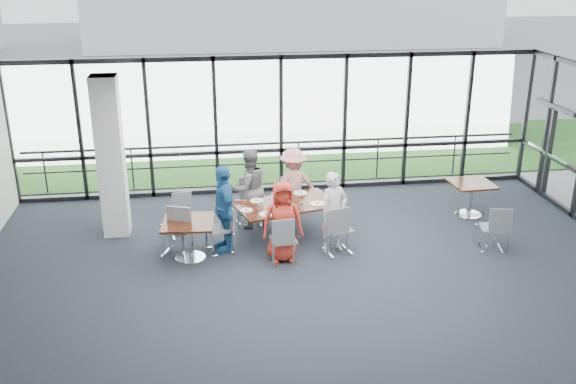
{
  "coord_description": "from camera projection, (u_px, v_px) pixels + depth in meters",
  "views": [
    {
      "loc": [
        -1.82,
        -9.26,
        5.37
      ],
      "look_at": [
        -0.26,
        1.95,
        1.1
      ],
      "focal_mm": 40.0,
      "sensor_mm": 36.0,
      "label": 1
    }
  ],
  "objects": [
    {
      "name": "tumbler_b",
      "position": [
        301.0,
        201.0,
        12.42
      ],
      "size": [
        0.06,
        0.06,
        0.13
      ],
      "primitive_type": "cylinder",
      "color": "white",
      "rests_on": "main_table"
    },
    {
      "name": "main_table",
      "position": [
        286.0,
        209.0,
        12.54
      ],
      "size": [
        2.15,
        1.58,
        0.75
      ],
      "rotation": [
        0.0,
        0.0,
        0.3
      ],
      "color": "#330E0A",
      "rests_on": "ground"
    },
    {
      "name": "green_bottle",
      "position": [
        287.0,
        197.0,
        12.53
      ],
      "size": [
        0.05,
        0.05,
        0.2
      ],
      "primitive_type": "cylinder",
      "color": "#2C7E3A",
      "rests_on": "main_table"
    },
    {
      "name": "plate_fl",
      "position": [
        257.0,
        201.0,
        12.6
      ],
      "size": [
        0.28,
        0.28,
        0.01
      ],
      "primitive_type": "cylinder",
      "color": "white",
      "rests_on": "main_table"
    },
    {
      "name": "chair_main_nl",
      "position": [
        283.0,
        240.0,
        11.65
      ],
      "size": [
        0.49,
        0.49,
        0.9
      ],
      "primitive_type": null,
      "rotation": [
        0.0,
        0.0,
        0.13
      ],
      "color": "slate",
      "rests_on": "ground"
    },
    {
      "name": "tumbler_c",
      "position": [
        282.0,
        195.0,
        12.73
      ],
      "size": [
        0.07,
        0.07,
        0.14
      ],
      "primitive_type": "cylinder",
      "color": "white",
      "rests_on": "main_table"
    },
    {
      "name": "guard_rail",
      "position": [
        278.0,
        162.0,
        15.72
      ],
      "size": [
        12.0,
        0.06,
        0.06
      ],
      "primitive_type": "cylinder",
      "rotation": [
        0.0,
        1.57,
        0.0
      ],
      "color": "#2D2D33",
      "rests_on": "ground"
    },
    {
      "name": "grass_strip",
      "position": [
        268.0,
        153.0,
        18.12
      ],
      "size": [
        80.0,
        5.0,
        0.01
      ],
      "primitive_type": "cube",
      "color": "#245020",
      "rests_on": "ground"
    },
    {
      "name": "exit_door",
      "position": [
        549.0,
        153.0,
        14.59
      ],
      "size": [
        0.12,
        1.6,
        2.1
      ],
      "primitive_type": "cube",
      "color": "black",
      "rests_on": "ground"
    },
    {
      "name": "structural_column",
      "position": [
        111.0,
        157.0,
        12.46
      ],
      "size": [
        0.5,
        0.5,
        3.2
      ],
      "primitive_type": "cube",
      "color": "white",
      "rests_on": "ground"
    },
    {
      "name": "plate_end",
      "position": [
        247.0,
        210.0,
        12.14
      ],
      "size": [
        0.24,
        0.24,
        0.01
      ],
      "primitive_type": "cylinder",
      "color": "white",
      "rests_on": "main_table"
    },
    {
      "name": "curtain_wall_back",
      "position": [
        281.0,
        125.0,
        14.78
      ],
      "size": [
        12.0,
        0.1,
        3.2
      ],
      "primitive_type": "cube",
      "color": "white",
      "rests_on": "ground"
    },
    {
      "name": "diner_near_right",
      "position": [
        334.0,
        212.0,
        11.99
      ],
      "size": [
        0.69,
        0.6,
        1.56
      ],
      "primitive_type": "imported",
      "rotation": [
        0.0,
        0.0,
        0.39
      ],
      "color": "silver",
      "rests_on": "ground"
    },
    {
      "name": "menu_a",
      "position": [
        290.0,
        212.0,
        12.07
      ],
      "size": [
        0.34,
        0.28,
        0.0
      ],
      "primitive_type": "cube",
      "rotation": [
        0.0,
        0.0,
        0.3
      ],
      "color": "white",
      "rests_on": "main_table"
    },
    {
      "name": "diner_far_right",
      "position": [
        293.0,
        185.0,
        13.39
      ],
      "size": [
        1.1,
        0.72,
        1.56
      ],
      "primitive_type": "imported",
      "rotation": [
        0.0,
        0.0,
        3.35
      ],
      "color": "#DC8184",
      "rests_on": "ground"
    },
    {
      "name": "menu_c",
      "position": [
        283.0,
        196.0,
        12.84
      ],
      "size": [
        0.34,
        0.31,
        0.0
      ],
      "primitive_type": "cube",
      "rotation": [
        0.0,
        0.0,
        0.48
      ],
      "color": "white",
      "rests_on": "main_table"
    },
    {
      "name": "apron",
      "position": [
        261.0,
        135.0,
        19.98
      ],
      "size": [
        80.0,
        70.0,
        0.02
      ],
      "primitive_type": "cube",
      "color": "slate",
      "rests_on": "ground"
    },
    {
      "name": "tumbler_a",
      "position": [
        279.0,
        206.0,
        12.16
      ],
      "size": [
        0.07,
        0.07,
        0.15
      ],
      "primitive_type": "cylinder",
      "color": "white",
      "rests_on": "main_table"
    },
    {
      "name": "diner_end",
      "position": [
        224.0,
        208.0,
        12.01
      ],
      "size": [
        0.72,
        1.07,
        1.69
      ],
      "primitive_type": "imported",
      "rotation": [
        0.0,
        0.0,
        -1.38
      ],
      "color": "#225D98",
      "rests_on": "ground"
    },
    {
      "name": "chair_spare_lb",
      "position": [
        181.0,
        216.0,
        12.73
      ],
      "size": [
        0.49,
        0.49,
        0.84
      ],
      "primitive_type": null,
      "rotation": [
        0.0,
        0.0,
        3.34
      ],
      "color": "slate",
      "rests_on": "ground"
    },
    {
      "name": "side_table_right",
      "position": [
        471.0,
        188.0,
        13.65
      ],
      "size": [
        0.9,
        0.9,
        0.75
      ],
      "rotation": [
        0.0,
        0.0,
        0.05
      ],
      "color": "#330E0A",
      "rests_on": "ground"
    },
    {
      "name": "chair_main_nr",
      "position": [
        338.0,
        229.0,
        12.01
      ],
      "size": [
        0.56,
        0.56,
        0.95
      ],
      "primitive_type": null,
      "rotation": [
        0.0,
        0.0,
        0.23
      ],
      "color": "slate",
      "rests_on": "ground"
    },
    {
      "name": "floor",
      "position": [
        320.0,
        294.0,
        10.71
      ],
      "size": [
        12.0,
        10.0,
        0.02
      ],
      "primitive_type": "cube",
      "color": "#212530",
      "rests_on": "ground"
    },
    {
      "name": "chair_main_fl",
      "position": [
        249.0,
        203.0,
        13.24
      ],
      "size": [
        0.55,
        0.55,
        0.96
      ],
      "primitive_type": null,
      "rotation": [
        0.0,
        0.0,
        3.32
      ],
      "color": "slate",
      "rests_on": "ground"
    },
    {
      "name": "chair_spare_la",
      "position": [
        176.0,
        229.0,
        11.95
      ],
      "size": [
        0.64,
        0.64,
        1.0
      ],
      "primitive_type": null,
      "rotation": [
        0.0,
        0.0,
        -0.37
      ],
      "color": "slate",
      "rests_on": "ground"
    },
    {
      "name": "chair_spare_r",
      "position": [
        493.0,
        228.0,
        12.15
      ],
      "size": [
        0.52,
        0.52,
        0.89
      ],
      "primitive_type": null,
      "rotation": [
        0.0,
        0.0,
        -0.22
      ],
      "color": "slate",
      "rests_on": "ground"
    },
    {
      "name": "chair_main_fr",
      "position": [
        287.0,
        199.0,
        13.53
      ],
      "size": [
        0.56,
        0.56,
        0.89
      ],
      "primitive_type": null,
      "rotation": [
        0.0,
        0.0,
        3.51
      ],
      "color": "slate",
      "rests_on": "ground"
    },
    {
      "name": "plate_nl",
      "position": [
        266.0,
        214.0,
        11.96
      ],
      "size": [
        0.27,
        0.27,
        0.01
      ],
      "primitive_type": "cylinder",
      "color": "white",
      "rests_on": "main_table"
    },
    {
      "name": "plate_nr",
      "position": [
        317.0,
        204.0,
        12.46
      ],
      "size": [
        0.28,
        0.28,
        0.01
      ],
      "primitive_type": "cylinder",
      "color": "white",
      "rests_on": "main_table"
    },
    {
      "name": "side_table_left",
      "position": [
        189.0,
        227.0,
        11.71
      ],
      "size": [
        0.99,
        0.99,
        0.75
      ],
      "rotation": [
        0.0,
        0.0,
        -0.08
      ],
      "color": "#330E0A",
      "rests_on": "ground"
    },
    {
      "name": "ceiling",
      "position": [
        323.0,
        105.0,
        9.58
      ],
      "size": [
        12.0,
        10.0,
        0.04
      ],
      "primitive_type": "cube",
      "color": "white",
      "rests_on": "ground"
    },
    {
      "name": "diner_near_left",
      "position": [
        282.0,
        222.0,
        11.62
      ],
      "size": [
        0.77,
        0.52,
        1.53
      ],
      "primitive_type": "imported",
      "rotation": [
        0.0,
        0.0,
        0.05
      ],
      "color": "red",
      "rests_on": "ground"
    },
    {
      "name": "chair_main_end",
      "position": [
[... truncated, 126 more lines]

